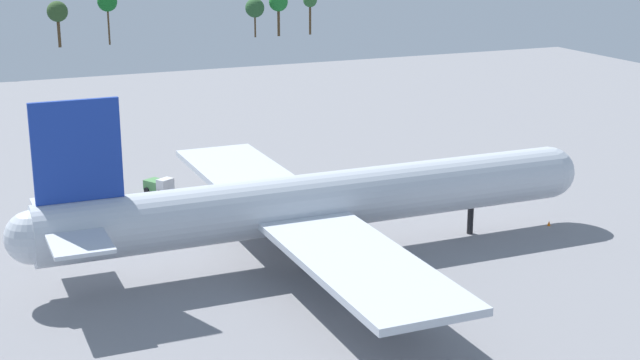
# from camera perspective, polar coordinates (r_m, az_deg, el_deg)

# --- Properties ---
(ground_plane) EXTENTS (256.73, 256.73, 0.00)m
(ground_plane) POSITION_cam_1_polar(r_m,az_deg,el_deg) (98.85, 0.00, -4.74)
(ground_plane) COLOR gray
(cargo_airplane) EXTENTS (64.18, 59.34, 18.88)m
(cargo_airplane) POSITION_cam_1_polar(r_m,az_deg,el_deg) (96.74, -0.20, -1.40)
(cargo_airplane) COLOR silver
(cargo_airplane) RESTS_ON ground_plane
(baggage_tug) EXTENTS (3.75, 4.34, 2.13)m
(baggage_tug) POSITION_cam_1_polar(r_m,az_deg,el_deg) (122.75, -9.94, -0.32)
(baggage_tug) COLOR silver
(baggage_tug) RESTS_ON ground_plane
(safety_cone_nose) EXTENTS (0.41, 0.41, 0.59)m
(safety_cone_nose) POSITION_cam_1_polar(r_m,az_deg,el_deg) (111.67, 14.04, -2.62)
(safety_cone_nose) COLOR orange
(safety_cone_nose) RESTS_ON ground_plane
(tree_line_backdrop) EXTENTS (81.83, 5.87, 15.11)m
(tree_line_backdrop) POSITION_cam_1_polar(r_m,az_deg,el_deg) (279.09, -7.86, 10.68)
(tree_line_backdrop) COLOR #51381E
(tree_line_backdrop) RESTS_ON ground_plane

